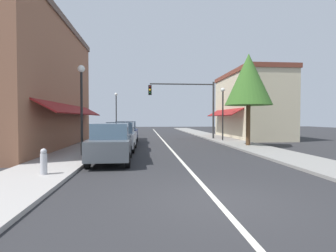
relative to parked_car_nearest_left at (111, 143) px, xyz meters
name	(u,v)px	position (x,y,z in m)	size (l,w,h in m)	color
ground_plane	(163,140)	(3.21, 12.15, -0.88)	(80.00, 80.00, 0.00)	#28282B
sidewalk_left	(102,140)	(-2.29, 12.15, -0.82)	(2.60, 56.00, 0.12)	#A39E99
sidewalk_right	(222,139)	(8.71, 12.15, -0.82)	(2.60, 56.00, 0.12)	gray
lane_center_stripe	(163,140)	(3.21, 12.15, -0.88)	(0.14, 52.00, 0.01)	silver
storefront_left_block	(30,84)	(-5.95, 6.15, 3.38)	(6.04, 14.20, 8.52)	#8E5B42
storefront_right_block	(250,105)	(12.25, 14.15, 2.44)	(5.81, 10.20, 6.63)	beige
parked_car_nearest_left	(111,143)	(0.00, 0.00, 0.00)	(1.86, 4.14, 1.77)	#4C5156
parked_car_second_left	(121,136)	(0.07, 4.56, 0.00)	(1.84, 4.13, 1.77)	silver
parked_car_third_left	(126,132)	(0.07, 9.56, 0.00)	(1.81, 4.11, 1.77)	navy
traffic_signal_mast_arm	(190,99)	(5.77, 12.54, 2.92)	(6.22, 0.50, 5.44)	#333333
street_lamp_left_near	(81,95)	(-1.66, 1.75, 2.28)	(0.36, 0.36, 4.68)	black
street_lamp_right_mid	(223,105)	(8.23, 10.30, 2.26)	(0.36, 0.36, 4.63)	black
street_lamp_left_far	(116,107)	(-1.70, 19.08, 2.45)	(0.36, 0.36, 4.96)	black
tree_right_near	(249,80)	(8.76, 6.01, 3.82)	(3.26, 3.26, 6.52)	#4C331E
fire_hydrant	(44,162)	(-1.87, -2.88, -0.33)	(0.22, 0.22, 0.87)	#B2B2B7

